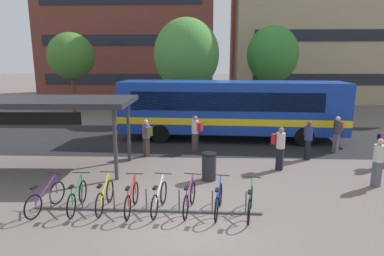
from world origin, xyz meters
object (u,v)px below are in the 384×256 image
at_px(parked_bicycle_white_4, 159,199).
at_px(parked_bicycle_purple_5, 189,199).
at_px(commuter_olive_pack_1, 146,135).
at_px(street_tree_1, 187,55).
at_px(commuter_red_pack_4, 196,131).
at_px(trash_bin, 209,166).
at_px(commuter_red_pack_3, 308,137).
at_px(parked_bicycle_green_7, 250,203).
at_px(commuter_red_pack_0, 280,145).
at_px(commuter_maroon_pack_6, 379,159).
at_px(commuter_red_pack_5, 337,132).
at_px(street_tree_2, 272,55).
at_px(parked_bicycle_purple_0, 46,198).
at_px(city_bus, 232,108).
at_px(parked_bicycle_blue_6, 218,201).
at_px(parked_bicycle_green_1, 77,197).
at_px(transit_shelter, 40,103).
at_px(commuter_black_pack_2, 384,145).
at_px(street_tree_0, 71,56).
at_px(parked_bicycle_red_3, 132,199).
at_px(parked_bicycle_yellow_2, 105,197).

xyz_separation_m(parked_bicycle_white_4, parked_bicycle_purple_5, (0.88, 0.01, 0.00)).
bearing_deg(commuter_olive_pack_1, street_tree_1, -45.92).
distance_m(commuter_red_pack_4, trash_bin, 3.87).
bearing_deg(commuter_red_pack_3, parked_bicycle_green_7, -25.95).
bearing_deg(commuter_red_pack_0, commuter_maroon_pack_6, 1.70).
relative_size(commuter_red_pack_5, street_tree_2, 0.25).
distance_m(commuter_red_pack_4, commuter_maroon_pack_6, 7.68).
bearing_deg(trash_bin, commuter_red_pack_4, 98.82).
xyz_separation_m(commuter_red_pack_3, trash_bin, (-4.39, -2.74, -0.49)).
relative_size(parked_bicycle_purple_0, commuter_red_pack_3, 0.97).
relative_size(commuter_red_pack_0, street_tree_1, 0.24).
distance_m(city_bus, commuter_red_pack_5, 5.43).
xyz_separation_m(parked_bicycle_purple_5, parked_bicycle_blue_6, (0.84, -0.09, 0.00)).
bearing_deg(commuter_red_pack_3, parked_bicycle_green_1, -52.49).
distance_m(transit_shelter, commuter_red_pack_0, 9.53).
bearing_deg(transit_shelter, commuter_red_pack_5, 12.09).
distance_m(trash_bin, street_tree_2, 16.70).
xyz_separation_m(commuter_black_pack_2, commuter_red_pack_3, (-2.75, 0.98, 0.06)).
height_order(parked_bicycle_purple_5, parked_bicycle_green_7, same).
relative_size(city_bus, trash_bin, 11.79).
bearing_deg(parked_bicycle_purple_0, trash_bin, -47.24).
height_order(commuter_olive_pack_1, commuter_black_pack_2, commuter_olive_pack_1).
bearing_deg(parked_bicycle_white_4, parked_bicycle_purple_5, -81.93).
bearing_deg(commuter_black_pack_2, commuter_olive_pack_1, -96.14).
height_order(parked_bicycle_white_4, trash_bin, trash_bin).
height_order(street_tree_0, street_tree_1, street_tree_1).
relative_size(parked_bicycle_blue_6, commuter_olive_pack_1, 1.00).
xyz_separation_m(commuter_red_pack_0, commuter_red_pack_5, (3.31, 2.72, -0.00)).
bearing_deg(commuter_red_pack_0, parked_bicycle_red_3, -112.05).
relative_size(commuter_red_pack_5, street_tree_0, 0.27).
xyz_separation_m(commuter_red_pack_0, commuter_olive_pack_1, (-5.61, 1.63, -0.02)).
bearing_deg(commuter_red_pack_5, parked_bicycle_green_1, -11.54).
bearing_deg(transit_shelter, commuter_maroon_pack_6, -7.51).
xyz_separation_m(parked_bicycle_red_3, commuter_maroon_pack_6, (8.11, 2.26, 0.61)).
xyz_separation_m(trash_bin, street_tree_2, (5.16, 15.30, 4.23)).
relative_size(parked_bicycle_yellow_2, commuter_red_pack_0, 0.99).
relative_size(parked_bicycle_green_1, parked_bicycle_purple_5, 1.01).
relative_size(parked_bicycle_blue_6, commuter_black_pack_2, 1.04).
relative_size(parked_bicycle_purple_5, commuter_maroon_pack_6, 1.00).
xyz_separation_m(city_bus, parked_bicycle_yellow_2, (-4.41, -8.90, -1.39)).
bearing_deg(transit_shelter, parked_bicycle_blue_6, -29.33).
height_order(parked_bicycle_white_4, parked_bicycle_purple_5, same).
bearing_deg(street_tree_0, parked_bicycle_white_4, -61.92).
bearing_deg(commuter_red_pack_5, city_bus, -71.42).
relative_size(parked_bicycle_green_1, commuter_black_pack_2, 1.05).
bearing_deg(parked_bicycle_green_1, parked_bicycle_purple_5, -92.59).
relative_size(commuter_red_pack_3, commuter_maroon_pack_6, 1.02).
xyz_separation_m(parked_bicycle_purple_5, commuter_red_pack_4, (0.01, 6.38, 0.63)).
distance_m(transit_shelter, commuter_red_pack_4, 6.83).
height_order(commuter_olive_pack_1, commuter_red_pack_4, commuter_red_pack_4).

